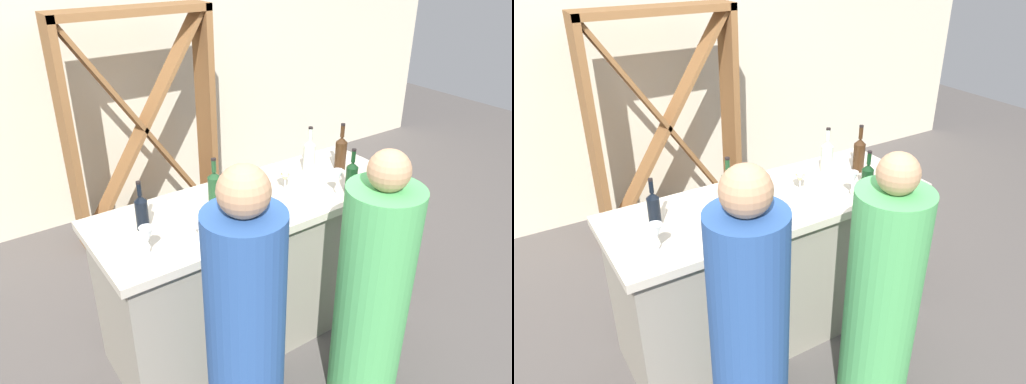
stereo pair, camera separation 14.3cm
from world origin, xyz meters
TOP-DOWN VIEW (x-y plane):
  - ground_plane at (0.00, 0.00)m, footprint 12.00×12.00m
  - back_wall at (0.00, 2.20)m, footprint 8.00×0.10m
  - bar_counter at (0.00, 0.00)m, footprint 2.00×0.74m
  - wine_rack at (-0.03, 1.65)m, footprint 1.30×0.28m
  - wine_bottle_leftmost_near_black at (-0.69, 0.08)m, footprint 0.07×0.07m
  - wine_bottle_second_left_olive_green at (-0.23, 0.09)m, footprint 0.08×0.08m
  - wine_bottle_center_dark_green at (0.53, -0.26)m, footprint 0.07×0.07m
  - wine_bottle_second_right_clear_pale at (0.53, 0.14)m, footprint 0.08×0.08m
  - wine_bottle_rightmost_amber_brown at (0.73, 0.04)m, footprint 0.08×0.08m
  - wine_glass_near_left at (-0.52, -0.24)m, footprint 0.06×0.06m
  - wine_glass_near_center at (0.44, -0.24)m, footprint 0.06×0.06m
  - wine_glass_near_right at (-0.78, -0.19)m, footprint 0.07×0.07m
  - wine_glass_far_left at (0.21, -0.01)m, footprint 0.08×0.08m
  - person_left_guest at (0.20, -0.80)m, footprint 0.45×0.45m
  - person_center_guest at (-0.54, -0.69)m, footprint 0.40×0.40m

SIDE VIEW (x-z plane):
  - ground_plane at x=0.00m, z-range 0.00..0.00m
  - bar_counter at x=0.00m, z-range 0.00..1.00m
  - person_left_guest at x=0.20m, z-range -0.07..1.48m
  - person_center_guest at x=-0.54m, z-range -0.06..1.55m
  - wine_rack at x=-0.03m, z-range 0.00..1.94m
  - wine_bottle_leftmost_near_black at x=-0.69m, z-range 0.96..1.25m
  - wine_glass_far_left at x=0.21m, z-range 1.03..1.19m
  - wine_bottle_center_dark_green at x=0.53m, z-range 0.96..1.26m
  - wine_bottle_second_left_olive_green at x=-0.23m, z-range 0.96..1.26m
  - wine_glass_near_left at x=-0.52m, z-range 1.03..1.19m
  - wine_glass_near_right at x=-0.78m, z-range 1.03..1.20m
  - wine_bottle_second_right_clear_pale at x=0.53m, z-range 0.96..1.27m
  - wine_bottle_rightmost_amber_brown at x=0.73m, z-range 0.96..1.28m
  - wine_glass_near_center at x=0.44m, z-range 1.04..1.21m
  - back_wall at x=0.00m, z-range 0.00..2.80m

